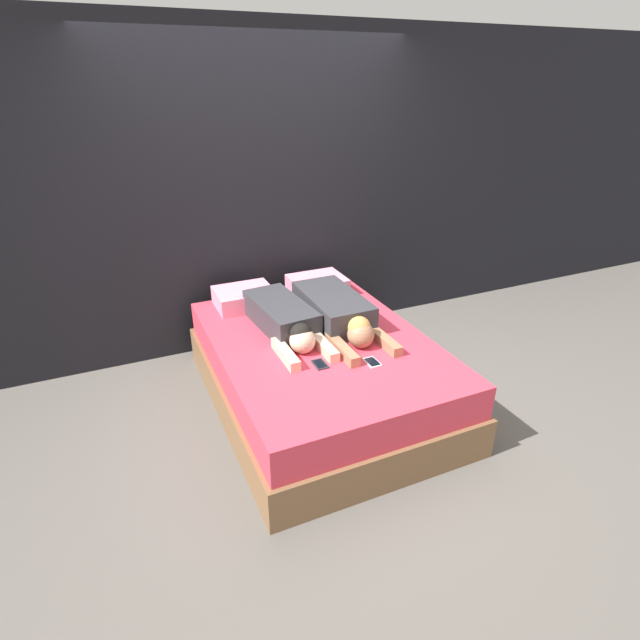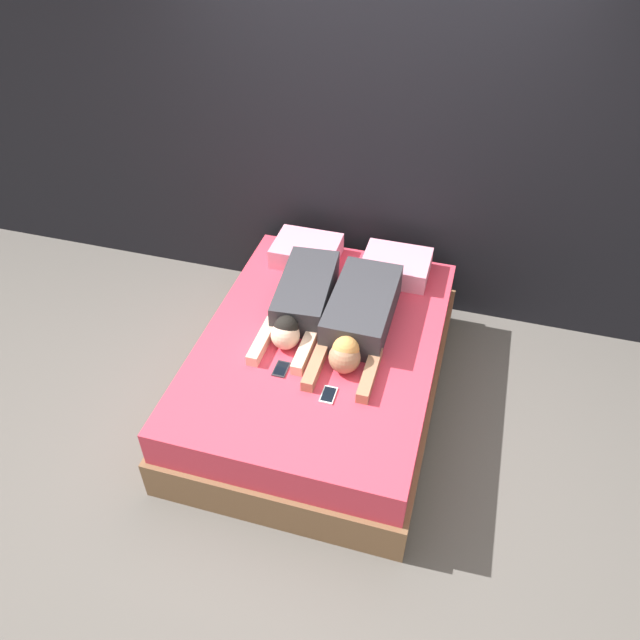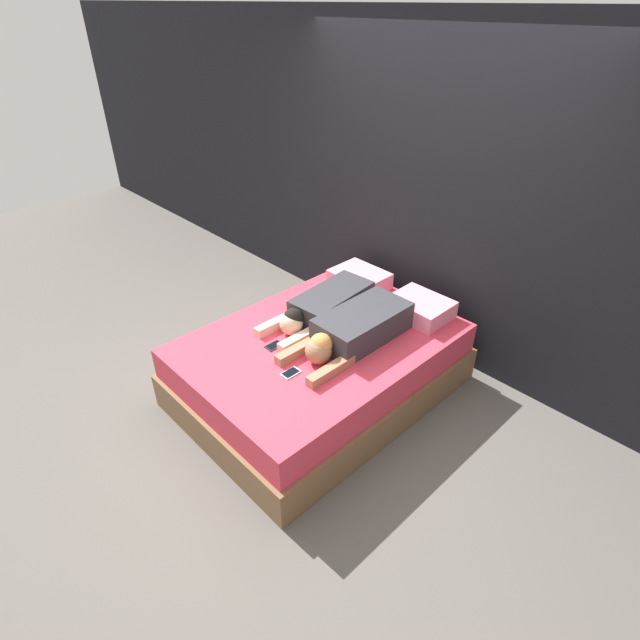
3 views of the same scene
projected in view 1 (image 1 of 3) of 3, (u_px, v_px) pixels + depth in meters
The scene contains 9 objects.
ground_plane at pixel (320, 400), 3.75m from camera, with size 12.00×12.00×0.00m, color #5B5651.
wall_back at pixel (263, 195), 4.13m from camera, with size 12.00×0.06×2.60m.
bed at pixel (320, 371), 3.63m from camera, with size 1.49×2.03×0.52m.
pillow_head_left at pixel (244, 297), 4.00m from camera, with size 0.45×0.37×0.14m.
pillow_head_right at pixel (317, 285), 4.24m from camera, with size 0.45×0.37×0.14m.
person_left at pixel (285, 320), 3.58m from camera, with size 0.38×1.00×0.20m.
person_right at pixel (338, 313), 3.67m from camera, with size 0.39×1.04×0.22m.
cell_phone_left at pixel (320, 364), 3.20m from camera, with size 0.08×0.13×0.01m.
cell_phone_right at pixel (372, 362), 3.22m from camera, with size 0.08×0.13×0.01m.
Camera 1 is at (-1.27, -2.83, 2.18)m, focal length 28.00 mm.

